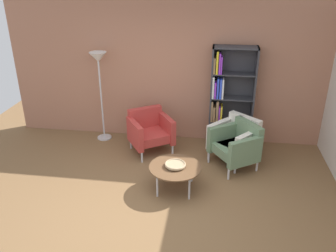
{
  "coord_description": "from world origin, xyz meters",
  "views": [
    {
      "loc": [
        0.77,
        -4.0,
        3.19
      ],
      "look_at": [
        0.1,
        0.84,
        0.95
      ],
      "focal_mm": 37.75,
      "sensor_mm": 36.0,
      "label": 1
    }
  ],
  "objects_px": {
    "coffee_table_low": "(175,168)",
    "armchair_near_window": "(236,139)",
    "armchair_spare_guest": "(237,144)",
    "bookshelf_tall": "(227,99)",
    "floor_lamp_torchiere": "(99,68)",
    "decorative_bowl": "(175,164)",
    "armchair_by_bookshelf": "(150,130)"
  },
  "relations": [
    {
      "from": "coffee_table_low",
      "to": "armchair_near_window",
      "type": "relative_size",
      "value": 0.84
    },
    {
      "from": "armchair_spare_guest",
      "to": "coffee_table_low",
      "type": "bearing_deg",
      "value": -83.26
    },
    {
      "from": "bookshelf_tall",
      "to": "armchair_spare_guest",
      "type": "relative_size",
      "value": 2.01
    },
    {
      "from": "armchair_spare_guest",
      "to": "floor_lamp_torchiere",
      "type": "relative_size",
      "value": 0.54
    },
    {
      "from": "decorative_bowl",
      "to": "armchair_spare_guest",
      "type": "distance_m",
      "value": 1.26
    },
    {
      "from": "armchair_by_bookshelf",
      "to": "armchair_spare_guest",
      "type": "distance_m",
      "value": 1.61
    },
    {
      "from": "armchair_by_bookshelf",
      "to": "coffee_table_low",
      "type": "bearing_deg",
      "value": -95.35
    },
    {
      "from": "decorative_bowl",
      "to": "armchair_by_bookshelf",
      "type": "relative_size",
      "value": 0.34
    },
    {
      "from": "armchair_by_bookshelf",
      "to": "armchair_near_window",
      "type": "relative_size",
      "value": 0.99
    },
    {
      "from": "armchair_spare_guest",
      "to": "floor_lamp_torchiere",
      "type": "bearing_deg",
      "value": -140.16
    },
    {
      "from": "floor_lamp_torchiere",
      "to": "coffee_table_low",
      "type": "bearing_deg",
      "value": -43.88
    },
    {
      "from": "bookshelf_tall",
      "to": "floor_lamp_torchiere",
      "type": "relative_size",
      "value": 1.09
    },
    {
      "from": "coffee_table_low",
      "to": "armchair_spare_guest",
      "type": "xyz_separation_m",
      "value": [
        0.95,
        0.83,
        0.04
      ]
    },
    {
      "from": "armchair_by_bookshelf",
      "to": "floor_lamp_torchiere",
      "type": "relative_size",
      "value": 0.54
    },
    {
      "from": "coffee_table_low",
      "to": "armchair_by_bookshelf",
      "type": "relative_size",
      "value": 0.85
    },
    {
      "from": "armchair_by_bookshelf",
      "to": "decorative_bowl",
      "type": "bearing_deg",
      "value": -95.35
    },
    {
      "from": "coffee_table_low",
      "to": "armchair_by_bookshelf",
      "type": "height_order",
      "value": "armchair_by_bookshelf"
    },
    {
      "from": "decorative_bowl",
      "to": "coffee_table_low",
      "type": "bearing_deg",
      "value": -116.57
    },
    {
      "from": "coffee_table_low",
      "to": "armchair_by_bookshelf",
      "type": "distance_m",
      "value": 1.33
    },
    {
      "from": "decorative_bowl",
      "to": "armchair_near_window",
      "type": "bearing_deg",
      "value": 48.08
    },
    {
      "from": "armchair_spare_guest",
      "to": "floor_lamp_torchiere",
      "type": "height_order",
      "value": "floor_lamp_torchiere"
    },
    {
      "from": "armchair_spare_guest",
      "to": "floor_lamp_torchiere",
      "type": "distance_m",
      "value": 2.87
    },
    {
      "from": "bookshelf_tall",
      "to": "coffee_table_low",
      "type": "relative_size",
      "value": 2.37
    },
    {
      "from": "decorative_bowl",
      "to": "armchair_by_bookshelf",
      "type": "distance_m",
      "value": 1.33
    },
    {
      "from": "decorative_bowl",
      "to": "armchair_by_bookshelf",
      "type": "xyz_separation_m",
      "value": [
        -0.62,
        1.18,
        -0.02
      ]
    },
    {
      "from": "decorative_bowl",
      "to": "armchair_spare_guest",
      "type": "relative_size",
      "value": 0.34
    },
    {
      "from": "decorative_bowl",
      "to": "armchair_near_window",
      "type": "relative_size",
      "value": 0.34
    },
    {
      "from": "decorative_bowl",
      "to": "armchair_near_window",
      "type": "height_order",
      "value": "armchair_near_window"
    },
    {
      "from": "floor_lamp_torchiere",
      "to": "bookshelf_tall",
      "type": "bearing_deg",
      "value": 2.42
    },
    {
      "from": "coffee_table_low",
      "to": "decorative_bowl",
      "type": "xyz_separation_m",
      "value": [
        0.0,
        0.0,
        0.06
      ]
    },
    {
      "from": "coffee_table_low",
      "to": "decorative_bowl",
      "type": "distance_m",
      "value": 0.06
    },
    {
      "from": "armchair_spare_guest",
      "to": "armchair_near_window",
      "type": "distance_m",
      "value": 0.22
    }
  ]
}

